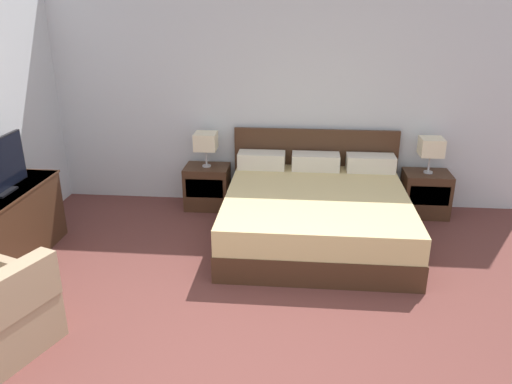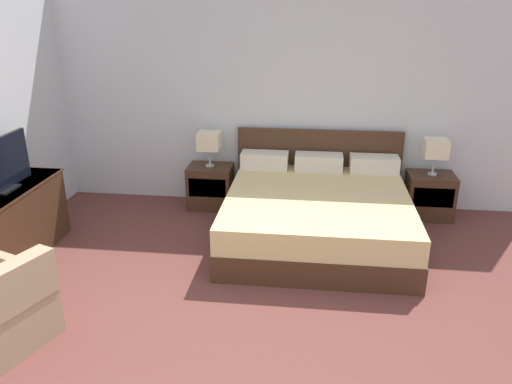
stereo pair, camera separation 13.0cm
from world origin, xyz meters
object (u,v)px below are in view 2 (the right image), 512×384
at_px(table_lamp_left, 209,141).
at_px(dresser, 15,222).
at_px(bed, 317,213).
at_px(nightstand_right, 429,196).
at_px(nightstand_left, 211,186).
at_px(tv, 1,166).
at_px(table_lamp_right, 436,149).

distance_m(table_lamp_left, dresser, 2.39).
bearing_deg(dresser, bed, 14.80).
height_order(bed, nightstand_right, bed).
xyz_separation_m(nightstand_left, table_lamp_left, (-0.00, 0.00, 0.60)).
distance_m(nightstand_left, dresser, 2.35).
xyz_separation_m(bed, nightstand_right, (1.38, 0.77, -0.02)).
bearing_deg(bed, tv, -164.26).
distance_m(nightstand_left, nightstand_right, 2.75).
bearing_deg(table_lamp_left, table_lamp_right, 0.00).
xyz_separation_m(nightstand_left, table_lamp_right, (2.75, 0.00, 0.60)).
bearing_deg(tv, nightstand_right, 20.14).
relative_size(table_lamp_left, dresser, 0.32).
xyz_separation_m(bed, dresser, (-3.10, -0.82, 0.09)).
relative_size(bed, table_lamp_left, 4.83).
height_order(nightstand_left, table_lamp_left, table_lamp_left).
height_order(table_lamp_left, table_lamp_right, same).
bearing_deg(nightstand_right, tv, -159.86).
relative_size(nightstand_right, table_lamp_left, 1.27).
relative_size(bed, dresser, 1.55).
bearing_deg(nightstand_left, nightstand_right, 0.00).
xyz_separation_m(bed, tv, (-3.10, -0.87, 0.72)).
relative_size(nightstand_right, tv, 0.61).
bearing_deg(nightstand_right, bed, -150.83).
xyz_separation_m(nightstand_right, table_lamp_right, (0.00, 0.00, 0.60)).
height_order(nightstand_left, dresser, dresser).
xyz_separation_m(nightstand_right, dresser, (-4.48, -1.59, 0.12)).
bearing_deg(nightstand_left, tv, -136.37).
relative_size(nightstand_left, table_lamp_right, 1.27).
height_order(nightstand_left, nightstand_right, same).
height_order(bed, tv, tv).
bearing_deg(table_lamp_right, tv, -159.84).
bearing_deg(nightstand_right, table_lamp_left, 179.97).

